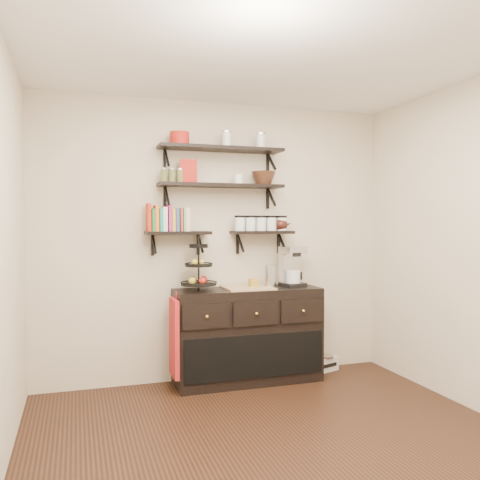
{
  "coord_description": "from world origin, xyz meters",
  "views": [
    {
      "loc": [
        -1.33,
        -3.06,
        1.53
      ],
      "look_at": [
        0.04,
        1.15,
        1.38
      ],
      "focal_mm": 38.0,
      "sensor_mm": 36.0,
      "label": 1
    }
  ],
  "objects_px": {
    "sideboard": "(248,335)",
    "radio": "(325,363)",
    "fruit_stand": "(199,273)",
    "coffee_maker": "(291,267)"
  },
  "relations": [
    {
      "from": "fruit_stand",
      "to": "coffee_maker",
      "type": "distance_m",
      "value": 0.95
    },
    {
      "from": "fruit_stand",
      "to": "coffee_maker",
      "type": "relative_size",
      "value": 1.23
    },
    {
      "from": "sideboard",
      "to": "fruit_stand",
      "type": "height_order",
      "value": "fruit_stand"
    },
    {
      "from": "fruit_stand",
      "to": "coffee_maker",
      "type": "height_order",
      "value": "fruit_stand"
    },
    {
      "from": "radio",
      "to": "coffee_maker",
      "type": "bearing_deg",
      "value": 169.87
    },
    {
      "from": "fruit_stand",
      "to": "radio",
      "type": "xyz_separation_m",
      "value": [
        1.36,
        0.09,
        -0.99
      ]
    },
    {
      "from": "sideboard",
      "to": "coffee_maker",
      "type": "relative_size",
      "value": 3.55
    },
    {
      "from": "sideboard",
      "to": "radio",
      "type": "height_order",
      "value": "sideboard"
    },
    {
      "from": "fruit_stand",
      "to": "coffee_maker",
      "type": "bearing_deg",
      "value": 1.42
    },
    {
      "from": "fruit_stand",
      "to": "radio",
      "type": "height_order",
      "value": "fruit_stand"
    }
  ]
}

